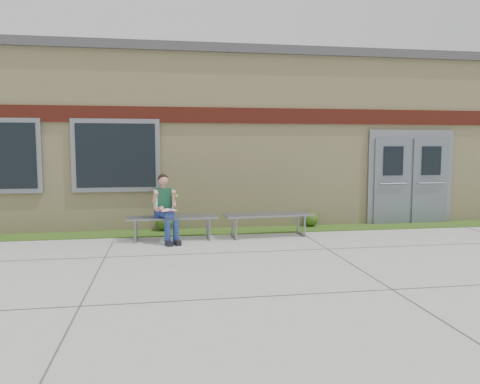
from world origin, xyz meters
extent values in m
plane|color=#9E9E99|center=(0.00, 0.00, 0.00)|extent=(80.00, 80.00, 0.00)
cube|color=#264412|center=(0.00, 2.60, 0.01)|extent=(16.00, 0.80, 0.02)
cube|color=beige|center=(0.00, 6.00, 2.00)|extent=(16.00, 6.00, 4.00)
cube|color=#3F3F42|center=(0.00, 6.00, 4.10)|extent=(16.20, 6.20, 0.20)
cube|color=maroon|center=(0.00, 2.97, 2.60)|extent=(16.00, 0.06, 0.35)
cube|color=slate|center=(-3.00, 2.96, 1.70)|extent=(1.90, 0.08, 1.60)
cube|color=black|center=(-3.00, 2.92, 1.70)|extent=(1.70, 0.04, 1.40)
cube|color=slate|center=(4.00, 2.96, 1.15)|extent=(2.20, 0.08, 2.30)
cube|color=slate|center=(3.50, 2.91, 1.05)|extent=(0.92, 0.06, 2.10)
cube|color=slate|center=(4.50, 2.91, 1.05)|extent=(0.92, 0.06, 2.10)
cube|color=slate|center=(-1.82, 1.87, 0.46)|extent=(1.84, 0.54, 0.04)
cube|color=slate|center=(-2.55, 1.87, 0.21)|extent=(0.05, 0.51, 0.42)
cube|color=slate|center=(-1.08, 1.87, 0.21)|extent=(0.05, 0.51, 0.42)
cube|color=slate|center=(0.18, 1.87, 0.46)|extent=(1.88, 0.63, 0.04)
cube|color=slate|center=(-0.56, 1.87, 0.21)|extent=(0.08, 0.52, 0.42)
cube|color=slate|center=(0.92, 1.87, 0.21)|extent=(0.08, 0.52, 0.42)
cube|color=navy|center=(-2.00, 1.82, 0.55)|extent=(0.37, 0.31, 0.15)
cube|color=#103C21|center=(-1.99, 1.80, 0.85)|extent=(0.35, 0.27, 0.44)
sphere|color=tan|center=(-1.99, 1.79, 1.23)|extent=(0.25, 0.25, 0.20)
sphere|color=black|center=(-1.99, 1.81, 1.25)|extent=(0.26, 0.26, 0.21)
cylinder|color=navy|center=(-2.01, 1.56, 0.57)|extent=(0.25, 0.42, 0.14)
cylinder|color=navy|center=(-1.84, 1.61, 0.57)|extent=(0.25, 0.42, 0.14)
cylinder|color=navy|center=(-1.92, 1.35, 0.24)|extent=(0.11, 0.11, 0.47)
cylinder|color=navy|center=(-1.76, 1.40, 0.24)|extent=(0.11, 0.11, 0.47)
cube|color=black|center=(-1.90, 1.28, 0.05)|extent=(0.16, 0.26, 0.09)
cube|color=black|center=(-1.74, 1.33, 0.05)|extent=(0.16, 0.26, 0.09)
cylinder|color=tan|center=(-2.15, 1.70, 0.90)|extent=(0.14, 0.23, 0.25)
cylinder|color=tan|center=(-1.80, 1.80, 0.90)|extent=(0.14, 0.23, 0.25)
cube|color=white|center=(-1.89, 1.48, 0.67)|extent=(0.34, 0.28, 0.01)
cube|color=#C84B64|center=(-1.89, 1.48, 0.65)|extent=(0.34, 0.29, 0.01)
sphere|color=#5AAA2D|center=(-1.74, 1.68, 0.91)|extent=(0.08, 0.08, 0.08)
sphere|color=#264412|center=(-1.97, 2.85, 0.22)|extent=(0.40, 0.40, 0.40)
sphere|color=#264412|center=(1.44, 2.85, 0.19)|extent=(0.35, 0.35, 0.35)
camera|label=1|loc=(-2.00, -7.65, 1.91)|focal=35.00mm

